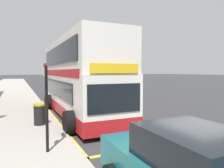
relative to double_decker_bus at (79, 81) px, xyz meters
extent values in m
plane|color=#333335|center=(2.46, 25.19, -2.06)|extent=(260.00, 260.00, 0.00)
cube|color=#A39E93|center=(-4.54, 25.19, -1.99)|extent=(6.00, 76.00, 0.14)
cube|color=white|center=(0.01, 0.01, -0.71)|extent=(2.48, 10.07, 2.30)
cube|color=white|center=(0.01, 0.01, 1.39)|extent=(2.45, 9.87, 1.90)
cube|color=red|center=(0.01, 0.01, -1.56)|extent=(2.50, 10.09, 0.60)
cube|color=#B2191E|center=(0.01, 0.01, 0.46)|extent=(2.51, 9.27, 0.36)
cube|color=black|center=(-1.25, 0.41, -0.41)|extent=(0.04, 8.06, 0.90)
cube|color=black|center=(-1.25, 0.01, 1.44)|extent=(0.04, 8.87, 1.00)
cube|color=black|center=(0.01, -5.05, -0.46)|extent=(2.18, 0.04, 1.10)
cube|color=yellow|center=(0.01, -5.05, 0.66)|extent=(1.98, 0.04, 0.36)
cylinder|color=black|center=(-1.32, -3.62, -1.56)|extent=(0.56, 1.00, 1.00)
cylinder|color=black|center=(1.34, -3.62, -1.56)|extent=(0.56, 1.00, 1.00)
cylinder|color=black|center=(-1.32, 2.78, -1.56)|extent=(0.56, 1.00, 1.00)
cylinder|color=black|center=(1.34, 2.78, -1.56)|extent=(0.56, 1.00, 1.00)
cube|color=yellow|center=(-1.46, 0.33, -2.06)|extent=(0.16, 13.17, 0.01)
cube|color=yellow|center=(1.35, 0.33, -2.06)|extent=(0.16, 13.17, 0.01)
cube|color=yellow|center=(-0.06, -6.17, -2.06)|extent=(2.98, 0.16, 0.01)
cube|color=yellow|center=(-0.06, 6.84, -2.06)|extent=(2.98, 0.16, 0.01)
cylinder|color=black|center=(-2.51, -5.50, -0.60)|extent=(0.09, 0.09, 2.65)
cube|color=silver|center=(-2.51, -5.25, 0.54)|extent=(0.05, 0.42, 0.30)
cube|color=red|center=(-2.51, -5.25, 0.74)|extent=(0.05, 0.42, 0.10)
cube|color=black|center=(-2.51, -5.40, -0.62)|extent=(0.06, 0.28, 0.40)
cube|color=black|center=(5.49, 36.61, -1.40)|extent=(1.76, 4.20, 0.72)
cube|color=black|center=(5.49, 36.51, -0.74)|extent=(1.52, 1.90, 0.60)
cylinder|color=black|center=(4.56, 37.91, -1.76)|extent=(0.22, 0.60, 0.60)
cylinder|color=black|center=(6.43, 37.91, -1.76)|extent=(0.22, 0.60, 0.60)
cylinder|color=black|center=(4.56, 35.31, -1.76)|extent=(0.22, 0.60, 0.60)
cylinder|color=black|center=(6.43, 35.31, -1.76)|extent=(0.22, 0.60, 0.60)
cube|color=black|center=(-0.56, -9.44, -0.74)|extent=(1.52, 1.90, 0.60)
cylinder|color=black|center=(0.37, -8.04, -1.76)|extent=(0.22, 0.60, 0.60)
cube|color=#196066|center=(7.55, 42.99, -1.40)|extent=(1.76, 4.20, 0.72)
cube|color=black|center=(7.55, 42.89, -0.74)|extent=(1.52, 1.90, 0.60)
cylinder|color=black|center=(6.62, 44.29, -1.76)|extent=(0.22, 0.60, 0.60)
cylinder|color=black|center=(8.49, 44.29, -1.76)|extent=(0.22, 0.60, 0.60)
cylinder|color=black|center=(6.62, 41.68, -1.76)|extent=(0.22, 0.60, 0.60)
cylinder|color=black|center=(8.49, 41.68, -1.76)|extent=(0.22, 0.60, 0.60)
cylinder|color=black|center=(-2.41, -1.98, -1.48)|extent=(0.52, 0.52, 0.89)
cylinder|color=#A5991E|center=(-2.41, -1.98, -0.99)|extent=(0.55, 0.55, 0.08)
camera|label=1|loc=(-3.29, -12.00, 0.55)|focal=33.25mm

